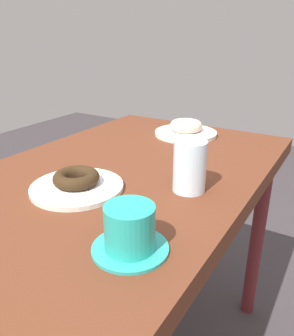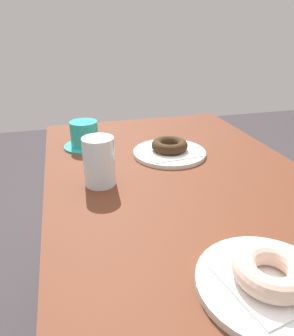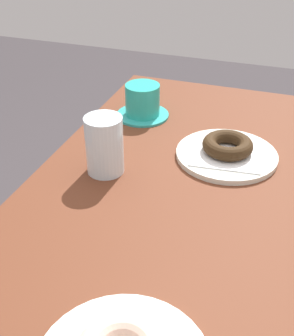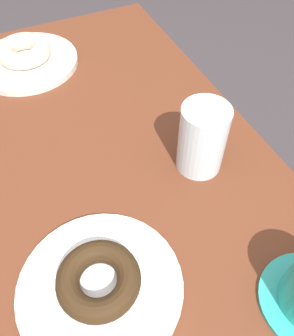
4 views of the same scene
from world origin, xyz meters
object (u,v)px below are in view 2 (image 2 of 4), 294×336
object	(u,v)px
coffee_cup	(84,135)
donut_chocolate_ring	(170,145)
plate_sugar_ring	(269,285)
water_glass	(99,162)
donut_sugar_ring	(272,271)
plate_chocolate_ring	(169,153)

from	to	relation	value
coffee_cup	donut_chocolate_ring	bearing A→B (deg)	-118.50
plate_sugar_ring	water_glass	xyz separation A→B (m)	(0.41, 0.20, 0.05)
coffee_cup	plate_sugar_ring	bearing A→B (deg)	-162.27
donut_sugar_ring	donut_chocolate_ring	bearing A→B (deg)	-2.63
plate_sugar_ring	coffee_cup	bearing A→B (deg)	17.73
plate_sugar_ring	coffee_cup	xyz separation A→B (m)	(0.68, 0.22, 0.03)
donut_chocolate_ring	coffee_cup	world-z (taller)	coffee_cup
plate_sugar_ring	donut_sugar_ring	size ratio (longest dim) A/B	1.92
plate_chocolate_ring	plate_sugar_ring	bearing A→B (deg)	177.37
donut_chocolate_ring	plate_sugar_ring	distance (m)	0.55
water_glass	donut_sugar_ring	bearing A→B (deg)	-153.75
plate_chocolate_ring	plate_sugar_ring	xyz separation A→B (m)	(-0.55, 0.03, 0.00)
donut_chocolate_ring	donut_sugar_ring	size ratio (longest dim) A/B	0.94
coffee_cup	donut_sugar_ring	bearing A→B (deg)	-162.27
plate_chocolate_ring	water_glass	size ratio (longest dim) A/B	1.81
coffee_cup	plate_chocolate_ring	bearing A→B (deg)	-118.50
plate_chocolate_ring	donut_chocolate_ring	bearing A→B (deg)	90.00
plate_sugar_ring	donut_sugar_ring	bearing A→B (deg)	-90.00
donut_chocolate_ring	plate_sugar_ring	world-z (taller)	donut_chocolate_ring
donut_chocolate_ring	coffee_cup	xyz separation A→B (m)	(0.13, 0.24, 0.01)
donut_sugar_ring	coffee_cup	xyz separation A→B (m)	(0.68, 0.22, 0.01)
plate_chocolate_ring	plate_sugar_ring	world-z (taller)	plate_sugar_ring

